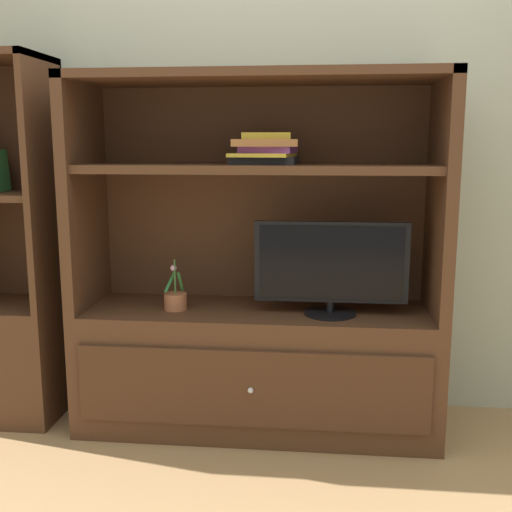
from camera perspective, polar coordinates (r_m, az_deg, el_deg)
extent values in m
plane|color=tan|center=(2.60, -0.85, -19.11)|extent=(8.00, 8.00, 0.00)
cube|color=#ADB29E|center=(3.02, 0.82, 12.62)|extent=(6.00, 0.10, 2.80)
cube|color=#4C2D1C|center=(2.85, 0.11, -10.29)|extent=(1.60, 0.49, 0.55)
cube|color=#462A19|center=(2.61, -0.48, -12.25)|extent=(1.48, 0.02, 0.33)
sphere|color=silver|center=(2.60, -0.51, -12.37)|extent=(0.02, 0.02, 0.02)
cube|color=#4C2D1C|center=(2.86, -15.64, 5.62)|extent=(0.05, 0.49, 1.02)
cube|color=#4C2D1C|center=(2.71, 16.77, 5.31)|extent=(0.05, 0.49, 1.02)
cube|color=#4C2D1C|center=(2.91, 0.59, 6.07)|extent=(1.60, 0.02, 1.02)
cube|color=#4C2D1C|center=(2.68, 0.12, 16.25)|extent=(1.60, 0.49, 0.04)
cube|color=#4C2D1C|center=(2.67, 0.11, 8.14)|extent=(1.50, 0.44, 0.04)
cylinder|color=black|center=(2.69, 6.87, -5.27)|extent=(0.22, 0.22, 0.01)
cylinder|color=black|center=(2.69, 6.88, -4.69)|extent=(0.03, 0.03, 0.04)
cube|color=black|center=(2.64, 6.97, -0.57)|extent=(0.66, 0.02, 0.35)
cube|color=black|center=(2.63, 6.98, -0.63)|extent=(0.61, 0.00, 0.31)
cylinder|color=#B26642|center=(2.77, -7.48, -4.19)|extent=(0.10, 0.10, 0.07)
cylinder|color=#3D6B33|center=(2.74, -7.54, -1.90)|extent=(0.01, 0.01, 0.15)
cube|color=#2D7A38|center=(2.74, -7.01, -2.45)|extent=(0.01, 0.09, 0.11)
cube|color=#2D7A38|center=(2.76, -7.98, -2.39)|extent=(0.03, 0.10, 0.07)
sphere|color=#DB9EC6|center=(2.74, -7.66, -1.10)|extent=(0.03, 0.03, 0.03)
cube|color=black|center=(2.67, 0.83, 8.87)|extent=(0.28, 0.28, 0.03)
cube|color=gold|center=(2.66, 0.67, 9.37)|extent=(0.28, 0.34, 0.02)
cube|color=purple|center=(2.66, 1.18, 9.83)|extent=(0.24, 0.27, 0.03)
cube|color=#A56638|center=(2.66, 0.81, 10.45)|extent=(0.29, 0.32, 0.03)
cube|color=gold|center=(2.67, 0.97, 11.06)|extent=(0.22, 0.26, 0.03)
cube|color=#4C2D1C|center=(3.18, -21.45, -8.89)|extent=(0.45, 0.40, 0.55)
cube|color=#4C2D1C|center=(2.93, -18.89, 6.39)|extent=(0.03, 0.40, 1.12)
cube|color=#4C2D1C|center=(3.19, -20.86, 6.55)|extent=(0.45, 0.02, 1.12)
cube|color=#4C2D1C|center=(3.02, -22.42, 5.21)|extent=(0.39, 0.36, 0.03)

